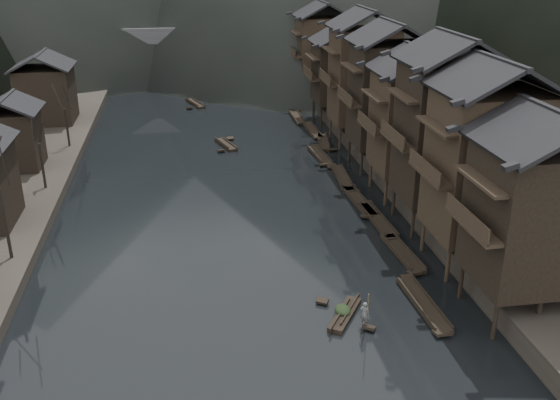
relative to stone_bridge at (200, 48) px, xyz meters
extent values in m
plane|color=black|center=(0.00, -72.00, -5.11)|extent=(300.00, 300.00, 0.00)
cube|color=#2D2823|center=(35.00, -32.00, -4.21)|extent=(40.00, 200.00, 1.80)
cylinder|color=black|center=(14.20, -82.40, -3.81)|extent=(0.30, 0.30, 2.90)
cylinder|color=black|center=(14.20, -77.60, -3.81)|extent=(0.30, 0.30, 2.90)
cylinder|color=black|center=(16.95, -82.40, -3.81)|extent=(0.30, 0.30, 2.90)
cylinder|color=black|center=(16.95, -77.60, -3.81)|extent=(0.30, 0.30, 2.90)
cube|color=black|center=(17.30, -80.00, 1.81)|extent=(7.00, 6.00, 8.65)
cube|color=#2E241A|center=(13.30, -80.00, 1.38)|extent=(1.20, 5.70, 0.25)
cylinder|color=#2E241A|center=(14.20, -75.40, -3.81)|extent=(0.30, 0.30, 2.90)
cylinder|color=#2E241A|center=(14.20, -70.60, -3.81)|extent=(0.30, 0.30, 2.90)
cylinder|color=#2E241A|center=(16.95, -75.40, -3.81)|extent=(0.30, 0.30, 2.90)
cylinder|color=#2E241A|center=(16.95, -70.60, -3.81)|extent=(0.30, 0.30, 2.90)
cube|color=#2E241A|center=(17.30, -73.00, 2.66)|extent=(7.00, 6.00, 10.33)
cube|color=#2E241A|center=(13.30, -73.00, 2.14)|extent=(1.20, 5.70, 0.25)
cylinder|color=black|center=(14.20, -68.40, -3.81)|extent=(0.30, 0.30, 2.90)
cylinder|color=black|center=(14.20, -63.60, -3.81)|extent=(0.30, 0.30, 2.90)
cylinder|color=black|center=(16.95, -68.40, -3.81)|extent=(0.30, 0.30, 2.90)
cylinder|color=black|center=(16.95, -63.60, -3.81)|extent=(0.30, 0.30, 2.90)
cube|color=black|center=(17.30, -66.00, 3.00)|extent=(7.00, 6.00, 11.02)
cube|color=#2E241A|center=(13.30, -66.00, 2.45)|extent=(1.20, 5.70, 0.25)
cylinder|color=#2E241A|center=(14.20, -61.40, -3.81)|extent=(0.30, 0.30, 2.90)
cylinder|color=#2E241A|center=(14.20, -56.60, -3.81)|extent=(0.30, 0.30, 2.90)
cylinder|color=#2E241A|center=(16.95, -61.40, -3.81)|extent=(0.30, 0.30, 2.90)
cylinder|color=#2E241A|center=(16.95, -56.60, -3.81)|extent=(0.30, 0.30, 2.90)
cube|color=#2E241A|center=(17.30, -59.00, 1.96)|extent=(7.00, 6.00, 8.94)
cube|color=#2E241A|center=(13.30, -59.00, 1.52)|extent=(1.20, 5.70, 0.25)
cylinder|color=black|center=(14.20, -53.40, -3.81)|extent=(0.30, 0.30, 2.90)
cylinder|color=black|center=(14.20, -48.60, -3.81)|extent=(0.30, 0.30, 2.90)
cylinder|color=black|center=(16.95, -53.40, -3.81)|extent=(0.30, 0.30, 2.90)
cylinder|color=black|center=(16.95, -48.60, -3.81)|extent=(0.30, 0.30, 2.90)
cube|color=black|center=(17.30, -51.00, 2.65)|extent=(7.00, 6.00, 10.31)
cube|color=#2E241A|center=(13.30, -51.00, 2.13)|extent=(1.20, 5.70, 0.25)
cylinder|color=#2E241A|center=(14.20, -44.40, -3.81)|extent=(0.30, 0.30, 2.90)
cylinder|color=#2E241A|center=(14.20, -39.60, -3.81)|extent=(0.30, 0.30, 2.90)
cylinder|color=#2E241A|center=(16.95, -44.40, -3.81)|extent=(0.30, 0.30, 2.90)
cylinder|color=#2E241A|center=(16.95, -39.60, -3.81)|extent=(0.30, 0.30, 2.90)
cube|color=#2E241A|center=(17.30, -42.00, 2.83)|extent=(7.00, 6.00, 10.69)
cube|color=#2E241A|center=(13.30, -42.00, 2.30)|extent=(1.20, 5.70, 0.25)
cylinder|color=black|center=(14.20, -34.40, -3.81)|extent=(0.30, 0.30, 2.90)
cylinder|color=black|center=(14.20, -29.60, -3.81)|extent=(0.30, 0.30, 2.90)
cylinder|color=black|center=(16.95, -34.40, -3.81)|extent=(0.30, 0.30, 2.90)
cylinder|color=black|center=(16.95, -29.60, -3.81)|extent=(0.30, 0.30, 2.90)
cube|color=black|center=(17.30, -32.00, 1.29)|extent=(7.00, 6.00, 7.61)
cube|color=#2E241A|center=(13.30, -32.00, 0.91)|extent=(1.20, 5.70, 0.25)
cylinder|color=#2E241A|center=(14.20, -22.40, -3.81)|extent=(0.30, 0.30, 2.90)
cylinder|color=#2E241A|center=(14.20, -17.60, -3.81)|extent=(0.30, 0.30, 2.90)
cylinder|color=#2E241A|center=(16.95, -22.40, -3.81)|extent=(0.30, 0.30, 2.90)
cylinder|color=#2E241A|center=(16.95, -17.60, -3.81)|extent=(0.30, 0.30, 2.90)
cube|color=#2E241A|center=(17.30, -20.00, 2.28)|extent=(7.00, 6.00, 9.58)
cube|color=#2E241A|center=(13.30, -20.00, 1.80)|extent=(1.20, 5.70, 0.25)
cube|color=black|center=(-20.50, -48.00, -1.01)|extent=(5.00, 5.00, 5.80)
cube|color=black|center=(-20.50, -30.00, -0.51)|extent=(6.50, 6.50, 6.80)
cylinder|color=black|center=(-17.00, -54.54, -1.77)|extent=(0.24, 0.24, 4.27)
cylinder|color=black|center=(-17.00, -41.41, -1.76)|extent=(0.24, 0.24, 4.31)
cube|color=black|center=(11.38, -78.34, -4.96)|extent=(1.34, 6.92, 0.30)
cube|color=black|center=(11.38, -78.34, -4.78)|extent=(1.39, 6.78, 0.10)
cube|color=black|center=(11.49, -75.04, -4.82)|extent=(0.96, 0.88, 0.35)
cube|color=black|center=(11.26, -81.64, -4.82)|extent=(0.96, 0.88, 0.35)
cube|color=black|center=(12.46, -71.08, -4.96)|extent=(1.52, 6.65, 0.30)
cube|color=black|center=(12.46, -71.08, -4.78)|extent=(1.57, 6.52, 0.10)
cube|color=black|center=(12.66, -67.92, -4.82)|extent=(0.99, 0.87, 0.34)
cube|color=black|center=(12.25, -74.23, -4.82)|extent=(0.99, 0.87, 0.34)
cube|color=black|center=(12.42, -64.97, -4.96)|extent=(1.41, 7.53, 0.30)
cube|color=black|center=(12.42, -64.97, -4.78)|extent=(1.46, 7.39, 0.10)
cube|color=black|center=(12.57, -61.38, -4.82)|extent=(0.97, 0.96, 0.36)
cube|color=black|center=(12.27, -68.57, -4.82)|extent=(0.97, 0.96, 0.36)
cube|color=black|center=(11.98, -60.50, -4.96)|extent=(1.58, 7.30, 0.30)
cube|color=black|center=(11.98, -60.50, -4.78)|extent=(1.63, 7.16, 0.10)
cube|color=black|center=(12.21, -57.03, -4.82)|extent=(0.99, 0.95, 0.36)
cube|color=black|center=(11.75, -63.97, -4.82)|extent=(0.99, 0.95, 0.36)
cube|color=black|center=(11.98, -54.39, -4.96)|extent=(1.60, 7.63, 0.30)
cube|color=black|center=(11.98, -54.39, -4.78)|extent=(1.64, 7.48, 0.10)
cube|color=black|center=(11.74, -50.76, -4.82)|extent=(0.99, 0.99, 0.36)
cube|color=black|center=(12.22, -58.02, -4.82)|extent=(0.99, 0.99, 0.36)
cube|color=black|center=(11.28, -46.92, -4.96)|extent=(1.55, 6.71, 0.30)
cube|color=black|center=(11.28, -46.92, -4.78)|extent=(1.60, 6.59, 0.10)
cube|color=black|center=(11.50, -43.73, -4.82)|extent=(0.99, 0.88, 0.34)
cube|color=black|center=(11.07, -50.11, -4.82)|extent=(0.99, 0.88, 0.34)
cube|color=black|center=(12.78, -41.95, -4.96)|extent=(1.97, 6.63, 0.30)
cube|color=black|center=(12.78, -41.95, -4.78)|extent=(2.01, 6.51, 0.10)
cube|color=black|center=(12.36, -38.84, -4.82)|extent=(1.04, 0.92, 0.34)
cube|color=black|center=(13.20, -45.06, -4.82)|extent=(1.04, 0.92, 0.34)
cube|color=black|center=(12.50, -37.07, -4.96)|extent=(1.27, 6.82, 0.30)
cube|color=black|center=(12.50, -37.07, -4.78)|extent=(1.32, 6.68, 0.10)
cube|color=black|center=(12.58, -33.81, -4.82)|extent=(0.96, 0.86, 0.35)
cube|color=black|center=(12.41, -40.33, -4.82)|extent=(0.96, 0.86, 0.35)
cube|color=black|center=(11.72, -30.23, -4.96)|extent=(1.13, 7.07, 0.30)
cube|color=black|center=(11.72, -30.23, -4.78)|extent=(1.18, 6.93, 0.10)
cube|color=black|center=(11.70, -26.84, -4.82)|extent=(0.94, 0.87, 0.35)
cube|color=black|center=(11.73, -33.63, -4.82)|extent=(0.94, 0.87, 0.35)
cube|color=black|center=(12.48, -24.14, -4.96)|extent=(1.78, 6.56, 0.30)
cube|color=black|center=(12.48, -24.14, -4.78)|extent=(1.82, 6.44, 0.10)
cube|color=black|center=(12.15, -21.05, -4.82)|extent=(1.01, 0.89, 0.34)
cube|color=black|center=(12.81, -27.24, -4.82)|extent=(1.01, 0.89, 0.34)
cube|color=black|center=(12.55, -17.18, -4.96)|extent=(1.58, 6.11, 0.30)
cube|color=black|center=(12.55, -17.18, -4.78)|extent=(1.62, 6.00, 0.10)
cube|color=black|center=(12.78, -14.29, -4.82)|extent=(0.99, 0.82, 0.33)
cube|color=black|center=(12.32, -20.07, -4.82)|extent=(0.99, 0.82, 0.33)
cube|color=black|center=(1.24, -41.21, -4.96)|extent=(2.39, 5.05, 0.30)
cube|color=black|center=(1.24, -41.21, -4.78)|extent=(2.41, 4.97, 0.10)
cube|color=black|center=(1.93, -38.93, -4.82)|extent=(0.99, 0.84, 0.30)
cube|color=black|center=(0.56, -43.50, -4.82)|extent=(0.99, 0.84, 0.30)
cube|color=black|center=(-1.70, -20.14, -4.96)|extent=(2.78, 5.94, 0.30)
cube|color=black|center=(-1.70, -20.14, -4.78)|extent=(2.79, 5.85, 0.10)
cube|color=black|center=(-0.82, -17.43, -4.82)|extent=(1.03, 0.96, 0.32)
cube|color=black|center=(-2.58, -22.84, -4.82)|extent=(1.03, 0.96, 0.32)
cube|color=black|center=(4.72, -9.36, -4.96)|extent=(3.11, 4.78, 0.30)
cube|color=black|center=(4.72, -9.36, -4.78)|extent=(3.11, 4.71, 0.10)
cube|color=black|center=(3.65, -7.28, -4.82)|extent=(1.03, 0.93, 0.30)
cube|color=black|center=(5.78, -11.43, -4.82)|extent=(1.03, 0.93, 0.30)
cube|color=black|center=(-1.64, -4.08, -4.96)|extent=(1.26, 4.88, 0.30)
cube|color=black|center=(-1.64, -4.08, -4.78)|extent=(1.31, 4.78, 0.10)
cube|color=black|center=(-1.77, -1.76, -4.82)|extent=(0.88, 0.65, 0.30)
cube|color=black|center=(-1.52, -6.39, -4.82)|extent=(0.88, 0.65, 0.30)
cube|color=#4C4C4F|center=(0.00, 0.00, 2.09)|extent=(40.00, 6.00, 1.60)
cube|color=#4C4C4F|center=(0.00, -2.70, 3.39)|extent=(40.00, 0.50, 1.00)
cube|color=#4C4C4F|center=(0.00, 2.70, 3.39)|extent=(40.00, 0.50, 1.00)
cube|color=#4C4C4F|center=(-14.00, 0.00, -1.91)|extent=(3.20, 6.00, 6.40)
cube|color=#4C4C4F|center=(-4.50, 0.00, -1.91)|extent=(3.20, 6.00, 6.40)
cube|color=#4C4C4F|center=(4.50, 0.00, -1.91)|extent=(3.20, 6.00, 6.40)
cube|color=#4C4C4F|center=(14.00, 0.00, -1.91)|extent=(3.20, 6.00, 6.40)
cube|color=black|center=(5.98, -78.69, -4.96)|extent=(3.05, 4.09, 0.30)
cube|color=black|center=(5.98, -78.69, -4.78)|extent=(3.05, 4.04, 0.10)
cube|color=black|center=(4.89, -76.96, -4.82)|extent=(0.95, 0.87, 0.28)
cube|color=black|center=(7.07, -80.41, -4.82)|extent=(0.95, 0.87, 0.28)
ellipsoid|color=black|center=(5.87, -78.51, -4.37)|extent=(1.02, 1.33, 0.61)
imported|color=slate|center=(6.85, -80.05, -3.87)|extent=(0.71, 0.66, 1.62)
cylinder|color=#8C7A51|center=(7.05, -80.05, -1.25)|extent=(0.88, 2.32, 3.61)
camera|label=1|loc=(-3.41, -111.61, 16.99)|focal=40.00mm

